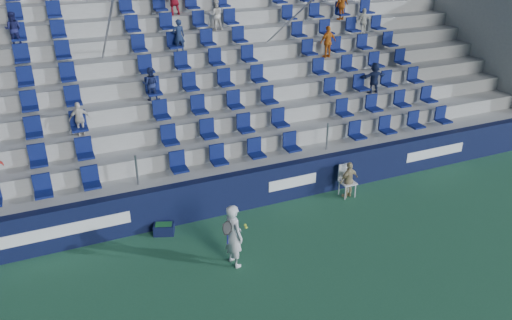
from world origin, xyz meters
The scene contains 7 objects.
ground centered at (0.00, 0.00, 0.00)m, with size 70.00×70.00×0.00m, color #2A6442.
sponsor_wall centered at (0.00, 3.15, 0.60)m, with size 24.00×0.32×1.20m.
grandstand centered at (0.00, 8.24, 2.14)m, with size 24.00×8.17×6.63m.
tennis_player centered at (-1.29, 0.73, 0.85)m, with size 0.69×0.69×1.69m.
line_judge_chair centered at (3.19, 2.66, 0.59)m, with size 0.45×0.47×1.03m.
line_judge centered at (3.19, 2.50, 0.59)m, with size 0.69×0.29×1.19m, color tan.
ball_bin centered at (-2.58, 2.75, 0.17)m, with size 0.64×0.53×0.31m.
Camera 1 is at (-4.86, -8.84, 7.72)m, focal length 35.00 mm.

